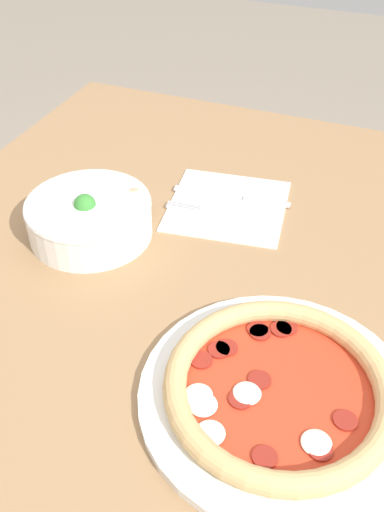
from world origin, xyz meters
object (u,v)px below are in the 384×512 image
at_px(bowl, 89,216).
at_px(knife, 237,197).
at_px(pizza, 278,390).
at_px(fork, 223,213).

xyz_separation_m(bowl, knife, (0.17, -0.18, -0.03)).
bearing_deg(bowl, pizza, -119.23).
bearing_deg(fork, knife, -103.33).
bearing_deg(bowl, knife, -46.42).
bearing_deg(knife, bowl, 37.35).
height_order(pizza, fork, pizza).
distance_m(pizza, fork, 0.35).
relative_size(bowl, fork, 1.03).
distance_m(bowl, fork, 0.21).
relative_size(pizza, bowl, 1.66).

